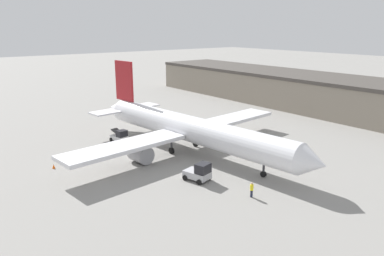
{
  "coord_description": "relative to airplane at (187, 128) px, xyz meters",
  "views": [
    {
      "loc": [
        39.43,
        -30.65,
        17.2
      ],
      "look_at": [
        0.0,
        0.0,
        3.62
      ],
      "focal_mm": 35.0,
      "sensor_mm": 36.0,
      "label": 1
    }
  ],
  "objects": [
    {
      "name": "terminal_building",
      "position": [
        -5.96,
        39.13,
        0.24
      ],
      "size": [
        91.35,
        15.98,
        7.15
      ],
      "color": "gray",
      "rests_on": "ground_plane"
    },
    {
      "name": "ground_crew_worker",
      "position": [
        16.04,
        -3.7,
        -2.47
      ],
      "size": [
        0.36,
        0.36,
        1.63
      ],
      "rotation": [
        0.0,
        0.0,
        2.98
      ],
      "color": "#1E2338",
      "rests_on": "ground_plane"
    },
    {
      "name": "baggage_tug",
      "position": [
        9.31,
        -5.29,
        -2.34
      ],
      "size": [
        3.31,
        2.72,
        2.21
      ],
      "rotation": [
        0.0,
        0.0,
        0.25
      ],
      "color": "#B2B2B7",
      "rests_on": "ground_plane"
    },
    {
      "name": "belt_loader_truck",
      "position": [
        -9.74,
        -5.54,
        -2.41
      ],
      "size": [
        2.85,
        2.3,
        1.96
      ],
      "rotation": [
        0.0,
        0.0,
        0.17
      ],
      "color": "silver",
      "rests_on": "ground_plane"
    },
    {
      "name": "ground_plane",
      "position": [
        1.04,
        0.11,
        -3.34
      ],
      "size": [
        400.0,
        400.0,
        0.0
      ],
      "primitive_type": "plane",
      "color": "gray"
    },
    {
      "name": "safety_cone_near",
      "position": [
        -4.87,
        -17.29,
        -3.07
      ],
      "size": [
        0.36,
        0.36,
        0.55
      ],
      "color": "#EF590F",
      "rests_on": "ground_plane"
    },
    {
      "name": "airplane",
      "position": [
        0.0,
        0.0,
        0.0
      ],
      "size": [
        40.8,
        37.04,
        11.77
      ],
      "rotation": [
        0.0,
        0.0,
        0.11
      ],
      "color": "white",
      "rests_on": "ground_plane"
    }
  ]
}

